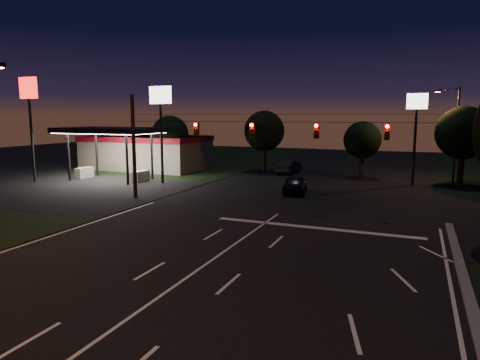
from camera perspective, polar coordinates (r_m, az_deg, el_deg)
The scene contains 16 objects.
ground at distance 16.14m, azimuth -10.58°, elevation -14.99°, with size 140.00×140.00×0.00m, color black.
cross_street_left at distance 40.49m, azimuth -22.07°, elevation -1.17°, with size 20.00×16.00×0.02m, color black.
stop_bar at distance 25.22m, azimuth 9.90°, elevation -6.27°, with size 12.00×0.50×0.01m, color silver.
utility_pole_left at distance 34.59m, azimuth -13.73°, elevation -2.35°, with size 0.28×0.28×8.00m, color black.
signal_span at distance 28.52m, azimuth 5.81°, elevation 6.71°, with size 24.00×0.40×1.56m.
gas_station at distance 52.40m, azimuth -12.63°, elevation 3.97°, with size 14.20×16.10×5.25m.
pole_sign_left_near at distance 40.89m, azimuth -10.53°, elevation 9.23°, with size 2.20×0.30×9.10m.
pole_sign_left_far at distance 45.73m, azimuth -26.28°, elevation 9.21°, with size 2.00×0.30×10.00m.
pole_sign_right at distance 42.33m, azimuth 22.44°, elevation 7.70°, with size 1.80×0.30×8.40m.
street_light_right_far at distance 44.45m, azimuth 26.58°, elevation 6.17°, with size 2.20×0.35×9.00m.
tree_far_a at distance 49.92m, azimuth -9.21°, elevation 6.00°, with size 4.20×4.20×6.42m.
tree_far_b at distance 49.23m, azimuth 3.32°, elevation 6.47°, with size 4.60×4.60×6.98m.
tree_far_c at distance 45.80m, azimuth 16.03°, elevation 5.11°, with size 3.80×3.80×5.86m.
tree_far_d at distance 43.66m, azimuth 27.64°, elevation 5.52°, with size 4.80×4.80×7.30m.
car_oncoming_a at distance 35.93m, azimuth 7.38°, elevation -0.52°, with size 1.82×4.53×1.54m, color black.
car_oncoming_b at distance 48.34m, azimuth 6.53°, elevation 1.81°, with size 1.62×4.63×1.53m, color black.
Camera 1 is at (8.21, -12.33, 6.42)m, focal length 32.00 mm.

